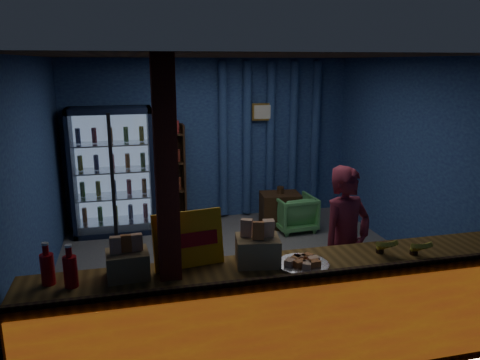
{
  "coord_description": "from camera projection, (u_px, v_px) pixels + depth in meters",
  "views": [
    {
      "loc": [
        -1.31,
        -5.2,
        2.53
      ],
      "look_at": [
        -0.09,
        -0.2,
        1.23
      ],
      "focal_mm": 35.0,
      "sensor_mm": 36.0,
      "label": 1
    }
  ],
  "objects": [
    {
      "name": "side_table",
      "position": [
        280.0,
        210.0,
        7.36
      ],
      "size": [
        0.63,
        0.49,
        0.65
      ],
      "color": "#362511",
      "rests_on": "ground"
    },
    {
      "name": "counter",
      "position": [
        299.0,
        315.0,
        3.91
      ],
      "size": [
        4.4,
        0.57,
        0.99
      ],
      "color": "brown",
      "rests_on": "ground"
    },
    {
      "name": "soda_bottles",
      "position": [
        59.0,
        269.0,
        3.39
      ],
      "size": [
        0.27,
        0.18,
        0.32
      ],
      "color": "#A90B0F",
      "rests_on": "counter"
    },
    {
      "name": "banana_bunches",
      "position": [
        400.0,
        246.0,
        3.93
      ],
      "size": [
        0.49,
        0.29,
        0.16
      ],
      "color": "gold",
      "rests_on": "counter"
    },
    {
      "name": "beverage_cooler",
      "position": [
        113.0,
        171.0,
        7.05
      ],
      "size": [
        1.2,
        0.62,
        1.9
      ],
      "color": "black",
      "rests_on": "ground"
    },
    {
      "name": "framed_picture",
      "position": [
        263.0,
        112.0,
        7.57
      ],
      "size": [
        0.36,
        0.04,
        0.28
      ],
      "color": "gold",
      "rests_on": "room_walls"
    },
    {
      "name": "curtain_folds",
      "position": [
        270.0,
        139.0,
        7.75
      ],
      "size": [
        1.74,
        0.14,
        2.5
      ],
      "color": "navy",
      "rests_on": "room_walls"
    },
    {
      "name": "room_walls",
      "position": [
        243.0,
        147.0,
        5.44
      ],
      "size": [
        4.6,
        4.6,
        4.6
      ],
      "color": "navy",
      "rests_on": "ground"
    },
    {
      "name": "yellow_sign",
      "position": [
        188.0,
        239.0,
        3.69
      ],
      "size": [
        0.57,
        0.19,
        0.45
      ],
      "color": "#EBA10C",
      "rests_on": "counter"
    },
    {
      "name": "shopkeeper",
      "position": [
        345.0,
        246.0,
        4.57
      ],
      "size": [
        0.67,
        0.54,
        1.58
      ],
      "primitive_type": "imported",
      "rotation": [
        0.0,
        0.0,
        0.33
      ],
      "color": "maroon",
      "rests_on": "ground"
    },
    {
      "name": "ground",
      "position": [
        243.0,
        271.0,
        5.82
      ],
      "size": [
        4.6,
        4.6,
        0.0
      ],
      "primitive_type": "plane",
      "color": "#515154",
      "rests_on": "ground"
    },
    {
      "name": "snack_box_left",
      "position": [
        128.0,
        262.0,
        3.53
      ],
      "size": [
        0.33,
        0.28,
        0.33
      ],
      "color": "#9C7D4B",
      "rests_on": "counter"
    },
    {
      "name": "bottle_shelf",
      "position": [
        169.0,
        175.0,
        7.41
      ],
      "size": [
        0.5,
        0.28,
        1.6
      ],
      "color": "#362511",
      "rests_on": "ground"
    },
    {
      "name": "support_post",
      "position": [
        169.0,
        233.0,
        3.48
      ],
      "size": [
        0.16,
        0.16,
        2.6
      ],
      "primitive_type": "cube",
      "color": "maroon",
      "rests_on": "ground"
    },
    {
      "name": "green_chair",
      "position": [
        294.0,
        213.0,
        7.21
      ],
      "size": [
        0.63,
        0.64,
        0.55
      ],
      "primitive_type": "imported",
      "rotation": [
        0.0,
        0.0,
        3.21
      ],
      "color": "#4F9E53",
      "rests_on": "ground"
    },
    {
      "name": "pastry_tray",
      "position": [
        303.0,
        263.0,
        3.74
      ],
      "size": [
        0.42,
        0.42,
        0.07
      ],
      "color": "silver",
      "rests_on": "counter"
    },
    {
      "name": "snack_box_centre",
      "position": [
        258.0,
        248.0,
        3.76
      ],
      "size": [
        0.38,
        0.33,
        0.36
      ],
      "color": "#9C7D4B",
      "rests_on": "counter"
    }
  ]
}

